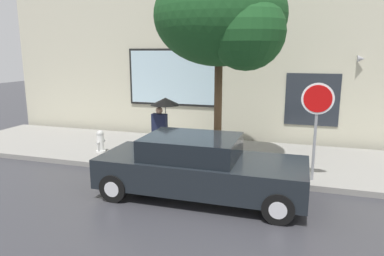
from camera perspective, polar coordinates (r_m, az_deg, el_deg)
The scene contains 8 objects.
ground_plane at distance 8.45m, azimuth 3.61°, elevation -10.92°, with size 60.00×60.00×0.00m, color #333338.
sidewalk at distance 11.19m, azimuth 7.29°, elevation -4.77°, with size 20.00×4.00×0.15m, color gray.
building_facade at distance 13.20m, azimuth 9.53°, elevation 12.70°, with size 20.00×0.67×7.00m.
parked_car at distance 8.20m, azimuth 1.18°, elevation -6.36°, with size 4.70×1.92×1.43m.
fire_hydrant at distance 11.75m, azimuth -14.51°, elevation -2.12°, with size 0.30×0.44×0.71m.
pedestrian_with_umbrella at distance 10.70m, azimuth -4.63°, elevation 2.77°, with size 0.90×0.90×1.83m.
street_tree at distance 9.82m, azimuth 5.28°, elevation 17.07°, with size 3.60×3.06×5.46m.
stop_sign at distance 9.07m, azimuth 19.42°, elevation 2.35°, with size 0.76×0.10×2.44m.
Camera 1 is at (1.81, -7.57, 3.29)m, focal length 33.16 mm.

